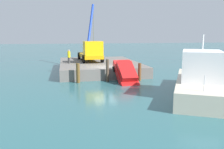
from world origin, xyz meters
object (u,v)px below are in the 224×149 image
Objects in this scene: salvaged_car at (127,76)px; moored_yacht at (199,82)px; crane_truck at (91,51)px; dock_worker at (69,56)px.

moored_yacht reaches higher than salvaged_car.
salvaged_car is (8.81, 2.48, -1.91)m from crane_truck.
moored_yacht is (4.35, 5.20, -0.02)m from salvaged_car.
crane_truck is 2.13× the size of salvaged_car.
dock_worker is at bearing -60.59° from crane_truck.
crane_truck is at bearing -164.26° from salvaged_car.
crane_truck reaches higher than moored_yacht.
moored_yacht is at bearing 50.05° from salvaged_car.
crane_truck is at bearing 119.41° from dock_worker.
salvaged_car is at bearing 36.90° from dock_worker.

